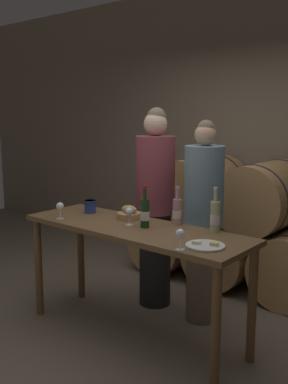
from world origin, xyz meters
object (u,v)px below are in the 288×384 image
bread_basket (129,214)px  blue_crock (90,206)px  wine_bottle_rose (177,211)px  wine_glass_far_left (60,207)px  tasting_table (134,242)px  person_right (203,221)px  wine_glass_center (180,235)px  cheese_plate (205,245)px  wine_glass_left (129,213)px  wine_bottle_red (145,213)px  wine_bottle_white (215,216)px  person_left (155,206)px

bread_basket → blue_crock: bearing=-172.6°
wine_bottle_rose → wine_glass_far_left: 0.96m
tasting_table → person_right: 0.65m
blue_crock → wine_glass_center: 1.27m
tasting_table → person_right: person_right is taller
person_right → bread_basket: (-0.44, -0.43, 0.07)m
cheese_plate → wine_glass_left: (-0.76, 0.10, 0.09)m
wine_bottle_red → wine_bottle_white: (0.48, 0.23, 0.00)m
wine_bottle_white → wine_glass_center: bearing=-83.6°
tasting_table → wine_glass_left: bearing=-175.4°
wine_glass_far_left → person_right: bearing=42.2°
person_left → blue_crock: (-0.34, -0.48, 0.04)m
tasting_table → wine_bottle_rose: bearing=48.9°
wine_bottle_white → bread_basket: wine_bottle_white is taller
bread_basket → person_left: bearing=98.9°
wine_glass_far_left → person_left: bearing=65.4°
blue_crock → wine_glass_left: 0.56m
bread_basket → wine_glass_far_left: bearing=-139.5°
tasting_table → wine_bottle_white: (0.56, 0.25, 0.24)m
wine_bottle_white → person_right: bearing=132.9°
person_left → blue_crock: 0.59m
cheese_plate → wine_glass_left: size_ratio=1.87×
wine_bottle_rose → wine_bottle_white: bearing=-0.4°
tasting_table → wine_glass_left: wine_glass_left is taller
blue_crock → cheese_plate: 1.32m
person_left → wine_bottle_rose: bearing=-34.6°
tasting_table → wine_glass_left: 0.23m
bread_basket → wine_glass_left: wine_glass_left is taller
person_left → tasting_table: bearing=-66.4°
person_left → wine_bottle_white: person_left is taller
person_left → wine_glass_far_left: 0.88m
cheese_plate → wine_bottle_red: bearing=168.1°
bread_basket → wine_glass_far_left: 0.57m
person_left → cheese_plate: (0.96, -0.69, -0.01)m
wine_bottle_red → cheese_plate: bearing=-11.9°
wine_glass_center → blue_crock: bearing=163.1°
wine_glass_far_left → wine_glass_left: size_ratio=1.00×
wine_bottle_white → wine_glass_left: wine_bottle_white is taller
blue_crock → wine_bottle_red: bearing=-6.5°
tasting_table → person_left: 0.66m
person_right → bread_basket: 0.62m
wine_bottle_white → wine_glass_far_left: wine_bottle_white is taller
wine_glass_center → wine_bottle_white: bearing=96.4°
wine_bottle_white → bread_basket: size_ratio=1.70×
blue_crock → wine_glass_center: (1.22, -0.37, 0.04)m
cheese_plate → wine_glass_left: 0.77m
blue_crock → wine_glass_center: size_ratio=0.79×
wine_bottle_rose → blue_crock: wine_bottle_rose is taller
wine_bottle_red → bread_basket: size_ratio=1.66×
bread_basket → wine_glass_left: size_ratio=1.40×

